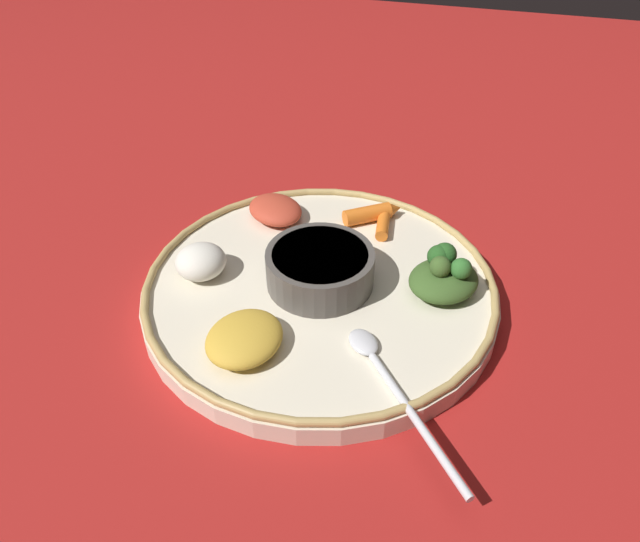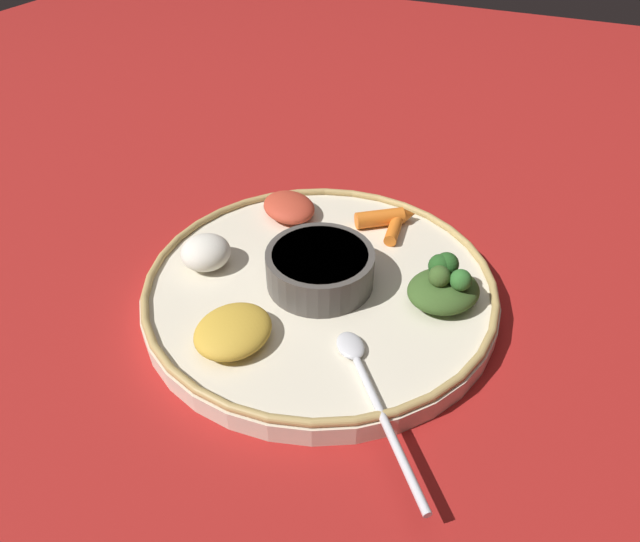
% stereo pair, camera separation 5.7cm
% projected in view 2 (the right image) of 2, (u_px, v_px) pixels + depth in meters
% --- Properties ---
extents(ground_plane, '(2.40, 2.40, 0.00)m').
position_uv_depth(ground_plane, '(320.00, 298.00, 0.59)').
color(ground_plane, maroon).
extents(platter, '(0.36, 0.36, 0.02)m').
position_uv_depth(platter, '(320.00, 290.00, 0.59)').
color(platter, beige).
rests_on(platter, ground_plane).
extents(platter_rim, '(0.36, 0.36, 0.01)m').
position_uv_depth(platter_rim, '(320.00, 280.00, 0.58)').
color(platter_rim, tan).
rests_on(platter_rim, platter).
extents(center_bowl, '(0.11, 0.11, 0.04)m').
position_uv_depth(center_bowl, '(320.00, 267.00, 0.57)').
color(center_bowl, '#4C4742').
rests_on(center_bowl, platter).
extents(spoon, '(0.15, 0.13, 0.01)m').
position_uv_depth(spoon, '(368.00, 383.00, 0.47)').
color(spoon, silver).
rests_on(spoon, platter).
extents(greens_pile, '(0.10, 0.09, 0.05)m').
position_uv_depth(greens_pile, '(444.00, 286.00, 0.55)').
color(greens_pile, '#385623').
rests_on(greens_pile, platter).
extents(carrot_near_spoon, '(0.07, 0.02, 0.01)m').
position_uv_depth(carrot_near_spoon, '(396.00, 224.00, 0.65)').
color(carrot_near_spoon, orange).
rests_on(carrot_near_spoon, platter).
extents(carrot_outer, '(0.06, 0.07, 0.02)m').
position_uv_depth(carrot_outer, '(385.00, 218.00, 0.66)').
color(carrot_outer, orange).
rests_on(carrot_outer, platter).
extents(mound_rice_white, '(0.07, 0.06, 0.03)m').
position_uv_depth(mound_rice_white, '(206.00, 252.00, 0.59)').
color(mound_rice_white, silver).
rests_on(mound_rice_white, platter).
extents(mound_lentil_yellow, '(0.09, 0.08, 0.02)m').
position_uv_depth(mound_lentil_yellow, '(233.00, 331.00, 0.51)').
color(mound_lentil_yellow, gold).
rests_on(mound_lentil_yellow, platter).
extents(mound_berbere_red, '(0.09, 0.09, 0.02)m').
position_uv_depth(mound_berbere_red, '(289.00, 207.00, 0.67)').
color(mound_berbere_red, '#B73D28').
rests_on(mound_berbere_red, platter).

